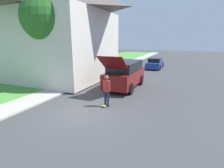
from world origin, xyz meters
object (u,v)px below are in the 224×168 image
lawn_tree_near (45,18)px  skateboard (106,104)px  car_down_street (155,63)px  skateboarder (107,89)px  suv_parked (125,74)px

lawn_tree_near → skateboard: (5.55, -1.78, -5.11)m
skateboard → car_down_street: bearing=89.2°
skateboarder → skateboard: skateboarder is taller
skateboarder → lawn_tree_near: bearing=161.9°
suv_parked → skateboard: (0.27, -4.13, -1.02)m
lawn_tree_near → skateboarder: lawn_tree_near is taller
suv_parked → car_down_street: 10.91m
car_down_street → skateboarder: bearing=-90.5°
suv_parked → skateboarder: size_ratio=3.06×
skateboarder → skateboard: (-0.09, 0.06, -0.92)m
skateboarder → car_down_street: bearing=89.5°
lawn_tree_near → skateboarder: size_ratio=3.85×
car_down_street → skateboarder: 15.08m
lawn_tree_near → skateboarder: (5.64, -1.84, -4.19)m
car_down_street → skateboard: size_ratio=5.72×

